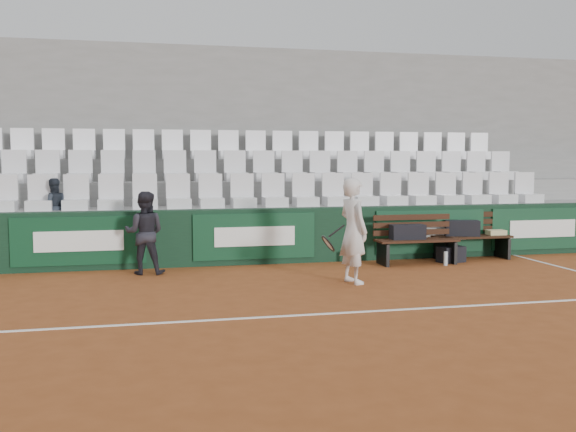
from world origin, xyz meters
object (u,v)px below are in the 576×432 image
object	(u,v)px
sports_bag_left	(408,232)
tennis_player	(353,231)
spectator_c	(53,181)
ball_kid	(145,233)
water_bottle_far	(446,258)
bench_right	(472,247)
water_bottle_near	(348,257)
bench_left	(417,252)
sports_bag_ground	(451,254)
sports_bag_right	(462,228)

from	to	relation	value
sports_bag_left	tennis_player	xyz separation A→B (m)	(-1.55, -1.51, 0.22)
tennis_player	spectator_c	size ratio (longest dim) A/B	1.60
sports_bag_left	ball_kid	bearing A→B (deg)	179.97
sports_bag_left	ball_kid	world-z (taller)	ball_kid
water_bottle_far	tennis_player	size ratio (longest dim) A/B	0.16
bench_right	water_bottle_near	xyz separation A→B (m)	(-2.46, 0.03, -0.11)
bench_left	water_bottle_near	xyz separation A→B (m)	(-1.21, 0.32, -0.11)
sports_bag_left	water_bottle_near	distance (m)	1.18
sports_bag_ground	spectator_c	xyz separation A→B (m)	(-7.07, 1.16, 1.36)
bench_right	sports_bag_left	bearing A→B (deg)	-169.97
spectator_c	sports_bag_right	bearing A→B (deg)	157.18
water_bottle_far	tennis_player	world-z (taller)	tennis_player
bench_left	sports_bag_left	size ratio (longest dim) A/B	2.43
bench_right	spectator_c	xyz separation A→B (m)	(-7.62, 0.91, 1.28)
sports_bag_left	tennis_player	size ratio (longest dim) A/B	0.38
water_bottle_near	bench_right	bearing A→B (deg)	-0.74
ball_kid	water_bottle_far	bearing A→B (deg)	-172.99
bench_left	sports_bag_left	distance (m)	0.40
sports_bag_left	ball_kid	distance (m)	4.65
sports_bag_right	ball_kid	world-z (taller)	ball_kid
ball_kid	spectator_c	xyz separation A→B (m)	(-1.56, 1.16, 0.82)
water_bottle_near	sports_bag_ground	bearing A→B (deg)	-8.48
sports_bag_right	water_bottle_far	xyz separation A→B (m)	(-0.63, -0.61, -0.47)
bench_right	sports_bag_ground	bearing A→B (deg)	-155.42
sports_bag_right	sports_bag_left	bearing A→B (deg)	-167.08
bench_right	spectator_c	world-z (taller)	spectator_c
sports_bag_ground	tennis_player	size ratio (longest dim) A/B	0.30
sports_bag_right	sports_bag_ground	xyz separation A→B (m)	(-0.36, -0.28, -0.45)
sports_bag_left	ball_kid	xyz separation A→B (m)	(-4.65, 0.00, 0.10)
sports_bag_right	water_bottle_near	size ratio (longest dim) A/B	2.75
sports_bag_ground	water_bottle_near	xyz separation A→B (m)	(-1.91, 0.28, -0.03)
water_bottle_far	tennis_player	xyz separation A→B (m)	(-2.14, -1.18, 0.68)
ball_kid	sports_bag_right	bearing A→B (deg)	-166.69
bench_left	bench_right	distance (m)	1.29
sports_bag_right	water_bottle_near	world-z (taller)	sports_bag_right
bench_left	sports_bag_ground	world-z (taller)	bench_left
water_bottle_near	water_bottle_far	size ratio (longest dim) A/B	0.91
sports_bag_left	sports_bag_ground	size ratio (longest dim) A/B	1.29
bench_left	bench_right	size ratio (longest dim) A/B	1.00
sports_bag_right	spectator_c	size ratio (longest dim) A/B	0.62
sports_bag_right	tennis_player	xyz separation A→B (m)	(-2.77, -1.79, 0.21)
bench_right	sports_bag_ground	distance (m)	0.61
sports_bag_left	sports_bag_ground	world-z (taller)	sports_bag_left
sports_bag_left	water_bottle_near	size ratio (longest dim) A/B	2.71
bench_right	tennis_player	bearing A→B (deg)	-149.34
sports_bag_left	sports_bag_right	distance (m)	1.26
bench_left	water_bottle_far	distance (m)	0.53
sports_bag_ground	water_bottle_near	world-z (taller)	sports_bag_ground
bench_right	sports_bag_right	world-z (taller)	sports_bag_right
water_bottle_far	water_bottle_near	bearing A→B (deg)	159.64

